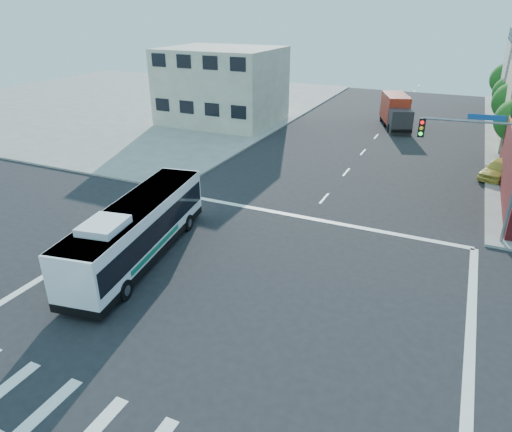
% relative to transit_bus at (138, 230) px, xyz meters
% --- Properties ---
extents(ground, '(120.00, 120.00, 0.00)m').
position_rel_transit_bus_xyz_m(ground, '(6.34, -1.23, -1.63)').
color(ground, black).
rests_on(ground, ground).
extents(sidewalk_nw, '(50.00, 50.00, 0.15)m').
position_rel_transit_bus_xyz_m(sidewalk_nw, '(-28.66, 33.77, -1.56)').
color(sidewalk_nw, gray).
rests_on(sidewalk_nw, ground).
extents(building_west, '(12.06, 10.06, 8.00)m').
position_rel_transit_bus_xyz_m(building_west, '(-10.68, 28.75, 2.37)').
color(building_west, beige).
rests_on(building_west, ground).
extents(signal_mast_ne, '(7.91, 1.13, 8.07)m').
position_rel_transit_bus_xyz_m(signal_mast_ne, '(15.42, 9.39, 3.35)').
color(signal_mast_ne, gray).
rests_on(signal_mast_ne, ground).
extents(street_tree_c, '(3.40, 3.40, 5.29)m').
position_rel_transit_bus_xyz_m(street_tree_c, '(18.24, 42.70, 1.83)').
color(street_tree_c, '#342213').
rests_on(street_tree_c, ground).
extents(street_tree_d, '(4.00, 4.00, 6.03)m').
position_rel_transit_bus_xyz_m(street_tree_d, '(18.24, 50.70, 2.25)').
color(street_tree_d, '#342213').
rests_on(street_tree_d, ground).
extents(transit_bus, '(4.24, 11.50, 3.33)m').
position_rel_transit_bus_xyz_m(transit_bus, '(0.00, 0.00, 0.00)').
color(transit_bus, black).
rests_on(transit_bus, ground).
extents(box_truck, '(4.49, 7.73, 3.35)m').
position_rel_transit_bus_xyz_m(box_truck, '(7.34, 34.50, -0.01)').
color(box_truck, '#292A2E').
rests_on(box_truck, ground).
extents(parked_car, '(3.13, 4.67, 1.48)m').
position_rel_transit_bus_xyz_m(parked_car, '(17.16, 21.19, -0.89)').
color(parked_car, '#DFCD4E').
rests_on(parked_car, ground).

